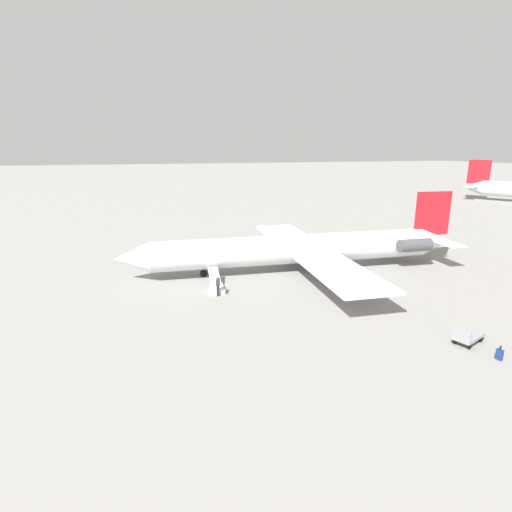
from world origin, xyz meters
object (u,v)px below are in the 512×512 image
(passenger, at_px, (218,284))
(suitcase, at_px, (499,354))
(luggage_cart, at_px, (468,337))
(airplane_main, at_px, (305,248))
(boarding_stairs, at_px, (217,286))

(passenger, relative_size, suitcase, 1.98)
(luggage_cart, xyz_separation_m, suitcase, (-0.15, 2.15, -0.13))
(airplane_main, bearing_deg, suitcase, 104.38)
(boarding_stairs, relative_size, luggage_cart, 1.68)
(airplane_main, relative_size, suitcase, 39.74)
(luggage_cart, bearing_deg, passenger, -65.07)
(boarding_stairs, height_order, suitcase, boarding_stairs)
(luggage_cart, height_order, suitcase, luggage_cart)
(airplane_main, height_order, suitcase, airplane_main)
(airplane_main, distance_m, suitcase, 20.04)
(boarding_stairs, distance_m, luggage_cart, 19.30)
(airplane_main, distance_m, boarding_stairs, 10.42)
(passenger, bearing_deg, airplane_main, -60.62)
(luggage_cart, bearing_deg, suitcase, 74.58)
(luggage_cart, bearing_deg, boarding_stairs, -68.35)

